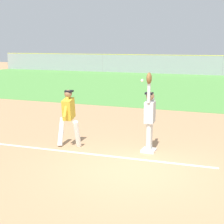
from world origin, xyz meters
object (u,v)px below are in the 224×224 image
object	(u,v)px
parked_car_tan	(133,65)
fielder	(150,113)
first_base	(149,150)
runner	(69,114)
baseball	(142,80)
parked_car_red	(176,65)

from	to	relation	value
parked_car_tan	fielder	bearing A→B (deg)	-64.71
first_base	runner	bearing A→B (deg)	-171.28
fielder	baseball	bearing A→B (deg)	41.02
runner	baseball	bearing A→B (deg)	-3.49
parked_car_red	first_base	bearing A→B (deg)	-85.18
baseball	runner	bearing A→B (deg)	-174.72
fielder	parked_car_tan	world-z (taller)	fielder
runner	first_base	bearing A→B (deg)	-0.05
fielder	parked_car_tan	bearing A→B (deg)	-76.28
first_base	parked_car_tan	xyz separation A→B (m)	(-10.00, 29.20, 0.63)
first_base	fielder	size ratio (longest dim) A/B	0.17
fielder	parked_car_tan	xyz separation A→B (m)	(-10.00, 29.17, -0.45)
runner	parked_car_red	xyz separation A→B (m)	(-2.73, 30.07, -0.32)
first_base	baseball	bearing A→B (deg)	-138.40
baseball	parked_car_red	distance (m)	30.30
first_base	runner	size ratio (longest dim) A/B	0.22
runner	parked_car_tan	size ratio (longest dim) A/B	0.38
first_base	baseball	distance (m)	2.03
baseball	parked_car_tan	xyz separation A→B (m)	(-9.82, 29.36, -1.38)
fielder	runner	size ratio (longest dim) A/B	1.33
first_base	fielder	distance (m)	1.08
parked_car_red	fielder	bearing A→B (deg)	-85.17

